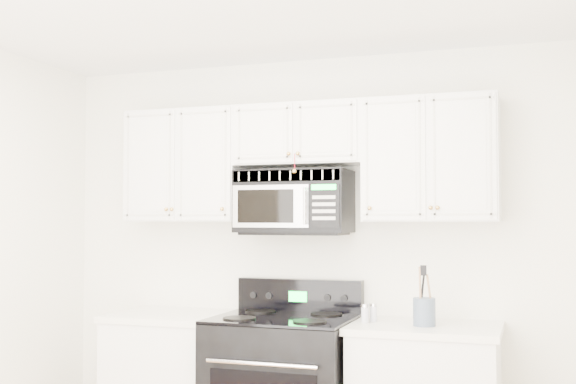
% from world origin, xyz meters
% --- Properties ---
extents(room, '(3.51, 3.51, 2.61)m').
position_xyz_m(room, '(0.00, 0.00, 1.30)').
color(room, '#A06E4E').
rests_on(room, ground).
extents(upper_cabinets, '(2.44, 0.37, 0.75)m').
position_xyz_m(upper_cabinets, '(0.00, 1.58, 1.93)').
color(upper_cabinets, silver).
rests_on(upper_cabinets, ground).
extents(microwave, '(0.72, 0.41, 0.40)m').
position_xyz_m(microwave, '(-0.05, 1.57, 1.65)').
color(microwave, black).
rests_on(microwave, ground).
extents(utensil_crock, '(0.13, 0.13, 0.34)m').
position_xyz_m(utensil_crock, '(0.80, 1.38, 1.01)').
color(utensil_crock, '#48556B').
rests_on(utensil_crock, base_cabinet_right).
extents(shaker_salt, '(0.05, 0.05, 0.11)m').
position_xyz_m(shaker_salt, '(0.45, 1.40, 0.98)').
color(shaker_salt, '#B0B0C1').
rests_on(shaker_salt, base_cabinet_right).
extents(shaker_pepper, '(0.05, 0.05, 0.11)m').
position_xyz_m(shaker_pepper, '(0.49, 1.46, 0.98)').
color(shaker_pepper, '#B0B0C1').
rests_on(shaker_pepper, base_cabinet_right).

